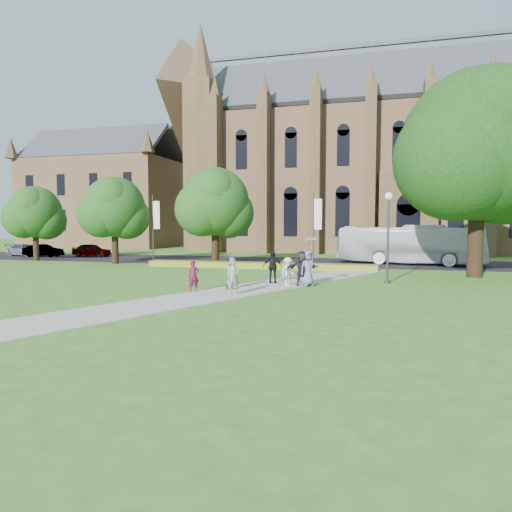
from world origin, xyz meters
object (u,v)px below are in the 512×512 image
(pedestrian_0, at_px, (194,276))
(streetlamp, at_px, (388,226))
(car_0, at_px, (92,250))
(tour_coach, at_px, (410,245))
(car_1, at_px, (43,251))
(large_tree, at_px, (479,146))
(car_2, at_px, (24,250))

(pedestrian_0, bearing_deg, streetlamp, -1.63)
(streetlamp, distance_m, car_0, 32.89)
(car_0, bearing_deg, tour_coach, -90.56)
(car_1, bearing_deg, large_tree, -110.16)
(tour_coach, bearing_deg, pedestrian_0, 159.44)
(pedestrian_0, bearing_deg, car_2, 109.43)
(car_2, bearing_deg, streetlamp, -98.78)
(large_tree, height_order, car_2, large_tree)
(streetlamp, height_order, large_tree, large_tree)
(tour_coach, bearing_deg, car_2, 99.74)
(car_0, bearing_deg, car_2, 97.34)
(car_0, bearing_deg, car_1, 110.62)
(car_2, bearing_deg, large_tree, -90.75)
(tour_coach, xyz_separation_m, car_0, (-31.61, 1.01, -0.98))
(streetlamp, relative_size, car_1, 1.33)
(streetlamp, bearing_deg, car_2, 160.18)
(streetlamp, xyz_separation_m, car_1, (-34.16, 12.61, -2.62))
(car_0, height_order, pedestrian_0, pedestrian_0)
(car_0, height_order, car_1, car_0)
(streetlamp, relative_size, large_tree, 0.40)
(car_2, bearing_deg, car_1, -93.66)
(large_tree, bearing_deg, streetlamp, -140.71)
(tour_coach, distance_m, car_1, 36.26)
(car_2, xyz_separation_m, pedestrian_0, (27.78, -19.70, 0.17))
(car_1, distance_m, pedestrian_0, 31.11)
(streetlamp, distance_m, large_tree, 8.73)
(large_tree, relative_size, tour_coach, 1.10)
(car_2, relative_size, pedestrian_0, 2.76)
(car_0, bearing_deg, large_tree, -104.27)
(tour_coach, xyz_separation_m, pedestrian_0, (-11.53, -19.51, -0.87))
(streetlamp, xyz_separation_m, car_2, (-37.23, 13.42, -2.65))
(tour_coach, height_order, pedestrian_0, tour_coach)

